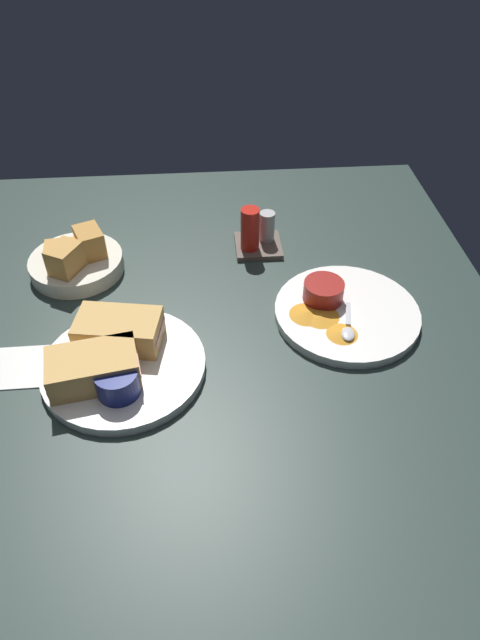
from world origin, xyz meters
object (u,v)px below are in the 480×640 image
Objects in this scene: plate_sandwich_main at (124,366)px; sandwich_half_near at (119,330)px; spoon_by_dark_ramekin at (119,364)px; bread_basket_rear at (76,260)px; ramekin_light_gravy at (324,290)px; condiment_caddy at (257,234)px; plate_chips_companion at (347,313)px; spoon_by_gravy_ramekin at (348,329)px; sandwich_half_far at (93,368)px; ramekin_dark_sauce at (117,381)px.

sandwich_half_near is (-0.69, 4.74, 3.20)cm from plate_sandwich_main.
bread_basket_rear is (-9.97, 26.20, 0.68)cm from spoon_by_dark_ramekin.
condiment_caddy is at bearing 118.23° from ramekin_light_gravy.
condiment_caddy reaches higher than bread_basket_rear.
ramekin_light_gravy reaches higher than spoon_by_dark_ramekin.
bread_basket_rear reaches higher than plate_sandwich_main.
spoon_by_gravy_ramekin reaches higher than plate_chips_companion.
spoon_by_gravy_ramekin is (36.50, 4.93, 0.00)cm from spoon_by_dark_ramekin.
sandwich_half_far is 43.37cm from condiment_caddy.
bread_basket_rear is at bearing 155.41° from spoon_by_gravy_ramekin.
spoon_by_dark_ramekin is at bearing -158.97° from ramekin_light_gravy.
plate_sandwich_main is 1.76× the size of sandwich_half_far.
spoon_by_dark_ramekin is 39.46cm from condiment_caddy.
ramekin_dark_sauce is at bearing -123.05° from condiment_caddy.
plate_sandwich_main is 6.41cm from ramekin_dark_sauce.
condiment_caddy reaches higher than sandwich_half_far.
ramekin_dark_sauce reaches higher than spoon_by_dark_ramekin.
sandwich_half_near and sandwich_half_far have the same top height.
ramekin_dark_sauce reaches higher than plate_chips_companion.
plate_sandwich_main is 38.79cm from condiment_caddy.
spoon_by_dark_ramekin is (-0.51, 5.20, -1.83)cm from ramekin_dark_sauce.
ramekin_light_gravy is at bearing 22.72° from sandwich_half_far.
ramekin_light_gravy is at bearing 107.80° from spoon_by_gravy_ramekin.
sandwich_half_near is at bearing -133.09° from condiment_caddy.
plate_sandwich_main is 3.98× the size of ramekin_dark_sauce.
ramekin_dark_sauce is at bearing -71.54° from bread_basket_rear.
plate_sandwich_main and plate_chips_companion have the same top height.
bread_basket_rear is (-43.87, 13.17, -0.84)cm from ramekin_light_gravy.
plate_sandwich_main is 38.21cm from plate_chips_companion.
ramekin_dark_sauce is 33.13cm from bread_basket_rear.
condiment_caddy is at bearing 122.34° from plate_chips_companion.
plate_chips_companion is at bearing 16.97° from sandwich_half_far.
bread_basket_rear is at bearing 110.83° from spoon_by_dark_ramekin.
sandwich_half_near is 1.00× the size of sandwich_half_far.
sandwich_half_near is 5.60cm from spoon_by_dark_ramekin.
ramekin_dark_sauce reaches higher than spoon_by_gravy_ramekin.
sandwich_half_far is at bearing -169.40° from spoon_by_gravy_ramekin.
plate_chips_companion is (37.09, 15.15, -2.99)cm from ramekin_dark_sauce.
plate_chips_companion is (37.01, 9.48, 0.00)cm from plate_sandwich_main.
condiment_caddy is (-13.43, 21.21, 2.61)cm from plate_chips_companion.
sandwich_half_far is 2.06× the size of ramekin_light_gravy.
ramekin_light_gravy is at bearing -16.71° from bread_basket_rear.
ramekin_light_gravy reaches higher than plate_sandwich_main.
plate_chips_companion is 5.51cm from ramekin_light_gravy.
sandwich_half_far reaches higher than ramekin_light_gravy.
sandwich_half_near is 0.58× the size of plate_chips_companion.
sandwich_half_far is at bearing -157.28° from ramekin_light_gravy.
spoon_by_gravy_ramekin is (39.68, 7.43, -2.04)cm from sandwich_half_far.
ramekin_dark_sauce is 0.67× the size of condiment_caddy.
condiment_caddy reaches higher than spoon_by_gravy_ramekin.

